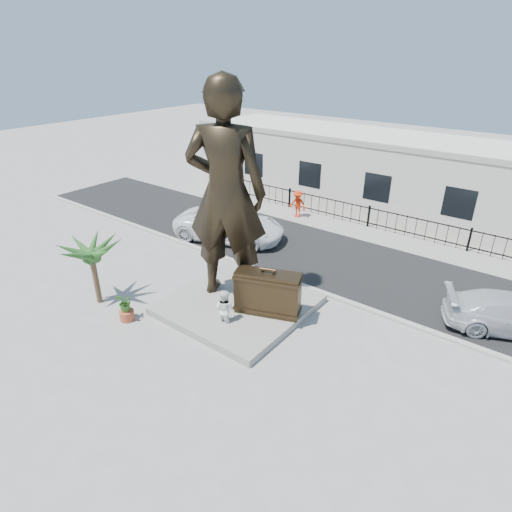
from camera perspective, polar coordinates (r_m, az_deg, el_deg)
The scene contains 15 objects.
ground at distance 16.29m, azimuth -4.34°, elevation -9.77°, with size 100.00×100.00×0.00m, color #9E9991.
street at distance 22.01m, azimuth 9.53°, elevation 0.13°, with size 40.00×7.00×0.01m, color black.
curb at distance 19.28m, azimuth 4.52°, elevation -3.36°, with size 40.00×0.25×0.12m, color #A5A399.
far_sidewalk at distance 25.34m, azimuth 13.89°, elevation 3.30°, with size 40.00×2.50×0.02m, color #9E9991.
plinth at distance 17.41m, azimuth -2.32°, elevation -6.50°, with size 5.20×5.20×0.30m, color gray.
fence at distance 25.81m, azimuth 14.78°, elevation 5.04°, with size 22.00×0.10×1.20m, color black.
building at distance 29.10m, azimuth 18.55°, elevation 10.25°, with size 28.00×7.00×4.40m, color silver.
statue at distance 16.27m, azimuth -4.03°, elevation 8.30°, with size 3.11×2.04×8.53m, color black.
suitcase at distance 16.21m, azimuth 1.56°, elevation -4.95°, with size 2.45×0.78×1.73m, color #322415.
tourist at distance 16.02m, azimuth -4.18°, elevation -7.07°, with size 0.76×0.59×1.56m, color white.
car_white at distance 23.29m, azimuth -3.54°, elevation 4.18°, with size 2.73×5.93×1.65m, color white.
worker at distance 26.46m, azimuth 5.57°, elevation 6.92°, with size 1.09×0.62×1.68m, color red.
palm_tree at distance 19.01m, azimuth -20.07°, elevation -5.74°, with size 1.80×1.80×3.20m, color #234E1C, non-canonical shape.
planter at distance 17.40m, azimuth -16.82°, elevation -7.57°, with size 0.56×0.56×0.40m, color #AC4D2D.
shrub at distance 17.11m, azimuth -17.06°, elevation -6.00°, with size 0.65×0.57×0.72m, color #346420.
Camera 1 is at (8.94, -9.70, 9.56)m, focal length 30.00 mm.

